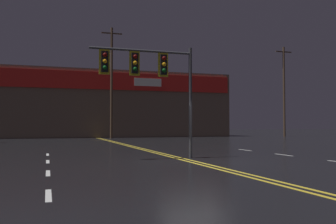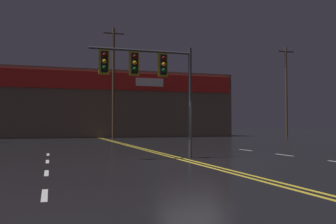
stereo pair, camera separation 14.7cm
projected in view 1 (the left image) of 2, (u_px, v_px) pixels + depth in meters
The scene contains 5 objects.
ground_plane at pixel (194, 162), 14.15m from camera, with size 200.00×200.00×0.00m, color black.
road_markings at pixel (239, 165), 13.01m from camera, with size 15.63×60.00×0.01m.
traffic_signal_median at pixel (147, 70), 15.37m from camera, with size 4.34×0.36×4.70m.
building_backdrop at pixel (93, 105), 45.77m from camera, with size 32.08×10.23×7.64m.
utility_pole_row at pixel (109, 83), 39.34m from camera, with size 45.61×0.26×11.73m.
Camera 1 is at (-5.30, -13.21, 1.39)m, focal length 40.00 mm.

